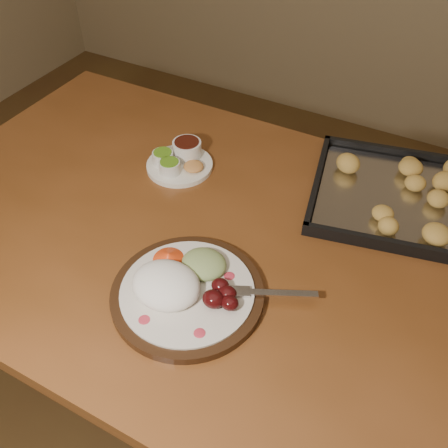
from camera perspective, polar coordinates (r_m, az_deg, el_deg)
The scene contains 4 objects.
dining_table at distance 1.15m, azimuth -0.08°, elevation -4.72°, with size 1.50×0.90×0.75m.
dinner_plate at distance 0.96m, azimuth -4.59°, elevation -7.27°, with size 0.37×0.29×0.07m.
condiment_saucer at distance 1.25m, azimuth -5.10°, elevation 7.32°, with size 0.16×0.16×0.06m.
baking_tray at distance 1.22m, azimuth 21.25°, elevation 2.72°, with size 0.54×0.44×0.05m.
Camera 1 is at (0.39, -0.42, 1.52)m, focal length 40.00 mm.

